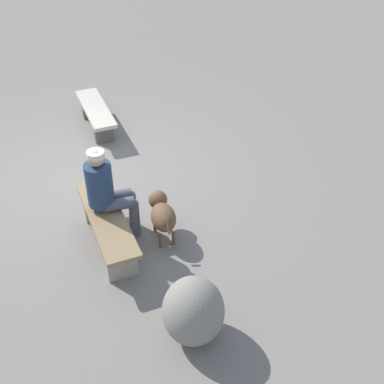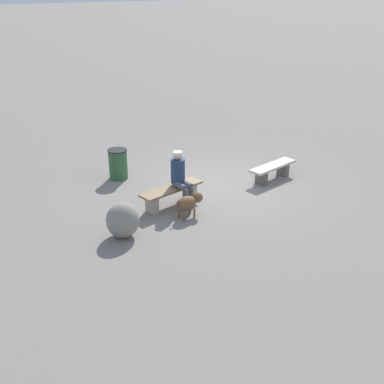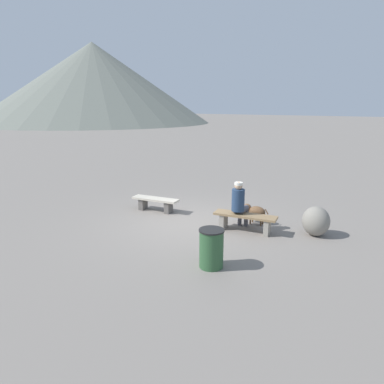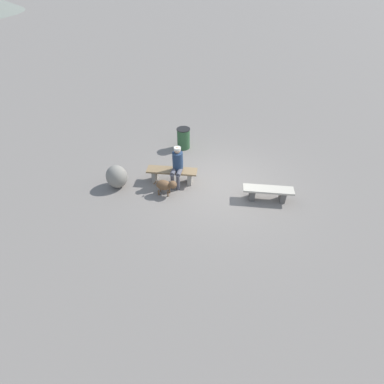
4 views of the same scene
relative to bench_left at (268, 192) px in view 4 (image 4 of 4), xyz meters
The scene contains 7 objects.
ground 1.66m from the bench_left, 10.78° to the right, with size 210.00×210.00×0.06m, color gray.
bench_left is the anchor object (origin of this frame).
bench_right 3.14m from the bench_left, ahead, with size 1.71×0.75×0.47m.
seated_person 2.96m from the bench_left, ahead, with size 0.38×0.63×1.33m.
dog 3.16m from the bench_left, 13.85° to the left, with size 0.76×0.36×0.55m.
trash_bin 4.18m from the bench_left, 32.10° to the right, with size 0.53×0.53×0.82m.
boulder 4.82m from the bench_left, 10.21° to the left, with size 0.66×0.70×0.77m, color gray.
Camera 4 is at (-1.52, 7.46, 5.71)m, focal length 26.47 mm.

